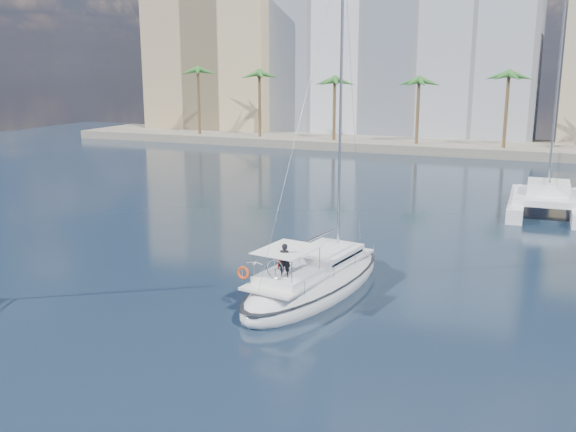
% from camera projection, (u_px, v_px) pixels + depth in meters
% --- Properties ---
extents(ground, '(160.00, 160.00, 0.00)m').
position_uv_depth(ground, '(303.00, 287.00, 34.27)').
color(ground, black).
rests_on(ground, ground).
extents(quay, '(120.00, 14.00, 1.20)m').
position_uv_depth(quay, '(461.00, 147.00, 89.00)').
color(quay, gray).
rests_on(quay, ground).
extents(building_modern, '(42.00, 16.00, 28.00)m').
position_uv_depth(building_modern, '(399.00, 50.00, 101.21)').
color(building_modern, silver).
rests_on(building_modern, ground).
extents(building_tan_left, '(22.00, 14.00, 22.00)m').
position_uv_depth(building_tan_left, '(220.00, 69.00, 109.47)').
color(building_tan_left, tan).
rests_on(building_tan_left, ground).
extents(palm_left, '(3.60, 3.60, 12.30)m').
position_uv_depth(palm_left, '(229.00, 74.00, 95.86)').
color(palm_left, brown).
rests_on(palm_left, ground).
extents(palm_centre, '(3.60, 3.60, 12.30)m').
position_uv_depth(palm_centre, '(462.00, 76.00, 83.20)').
color(palm_centre, brown).
rests_on(palm_centre, ground).
extents(main_sloop, '(5.91, 12.92, 18.48)m').
position_uv_depth(main_sloop, '(315.00, 281.00, 33.49)').
color(main_sloop, silver).
rests_on(main_sloop, ground).
extents(catamaran, '(5.99, 11.63, 16.85)m').
position_uv_depth(catamaran, '(547.00, 198.00, 51.58)').
color(catamaran, silver).
rests_on(catamaran, ground).
extents(seagull, '(0.99, 0.42, 0.18)m').
position_uv_depth(seagull, '(255.00, 263.00, 35.27)').
color(seagull, silver).
rests_on(seagull, ground).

